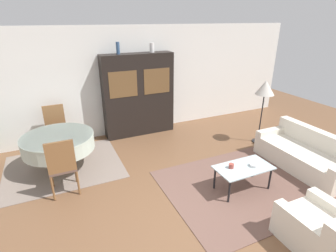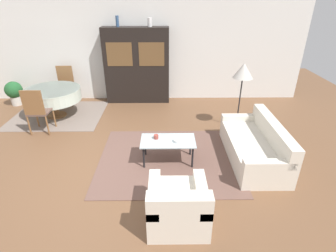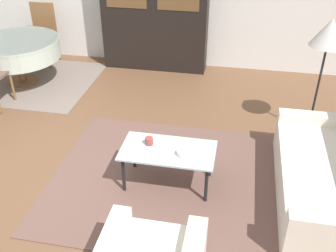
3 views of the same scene
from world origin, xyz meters
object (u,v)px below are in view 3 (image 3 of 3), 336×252
at_px(dining_table, 16,49).
at_px(floor_lamp, 329,37).
at_px(couch, 328,178).
at_px(dining_chair_far, 42,30).
at_px(coffee_table, 168,153).
at_px(bowl, 184,153).
at_px(display_cabinet, 155,9).
at_px(cup, 149,141).

height_order(dining_table, floor_lamp, floor_lamp).
relative_size(couch, dining_chair_far, 1.80).
bearing_deg(coffee_table, dining_table, 144.15).
xyz_separation_m(couch, coffee_table, (-1.66, -0.07, 0.13)).
distance_m(floor_lamp, bowl, 2.22).
xyz_separation_m(display_cabinet, dining_chair_far, (-2.03, -0.15, -0.44)).
xyz_separation_m(display_cabinet, dining_table, (-2.03, -1.06, -0.45)).
relative_size(coffee_table, bowl, 6.42).
bearing_deg(cup, dining_table, 142.84).
bearing_deg(coffee_table, couch, 2.58).
distance_m(cup, bowl, 0.42).
bearing_deg(coffee_table, cup, 163.55).
xyz_separation_m(floor_lamp, bowl, (-1.46, -1.44, -0.84)).
bearing_deg(dining_table, cup, -37.16).
distance_m(couch, floor_lamp, 1.68).
height_order(dining_table, bowl, dining_table).
bearing_deg(bowl, dining_table, 145.10).
relative_size(dining_table, floor_lamp, 0.89).
bearing_deg(cup, couch, 0.30).
distance_m(couch, coffee_table, 1.67).
xyz_separation_m(dining_chair_far, bowl, (3.04, -3.03, -0.11)).
bearing_deg(dining_chair_far, bowl, 135.09).
distance_m(couch, dining_chair_far, 5.39).
xyz_separation_m(coffee_table, floor_lamp, (1.64, 1.39, 0.91)).
xyz_separation_m(dining_table, dining_chair_far, (0.00, 0.91, 0.00)).
height_order(dining_chair_far, cup, dining_chair_far).
relative_size(couch, cup, 21.50).
distance_m(coffee_table, dining_table, 3.54).
xyz_separation_m(display_cabinet, floor_lamp, (2.47, -1.75, 0.28)).
height_order(cup, bowl, cup).
bearing_deg(dining_table, dining_chair_far, 90.00).
height_order(display_cabinet, dining_chair_far, display_cabinet).
relative_size(couch, bowl, 12.10).
relative_size(dining_chair_far, cup, 11.95).
relative_size(cup, bowl, 0.56).
height_order(couch, dining_chair_far, dining_chair_far).
distance_m(display_cabinet, bowl, 3.39).
xyz_separation_m(coffee_table, cup, (-0.22, 0.06, 0.09)).
relative_size(coffee_table, cup, 11.41).
bearing_deg(floor_lamp, couch, -89.02).
relative_size(floor_lamp, cup, 17.51).
xyz_separation_m(coffee_table, bowl, (0.18, -0.05, 0.07)).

